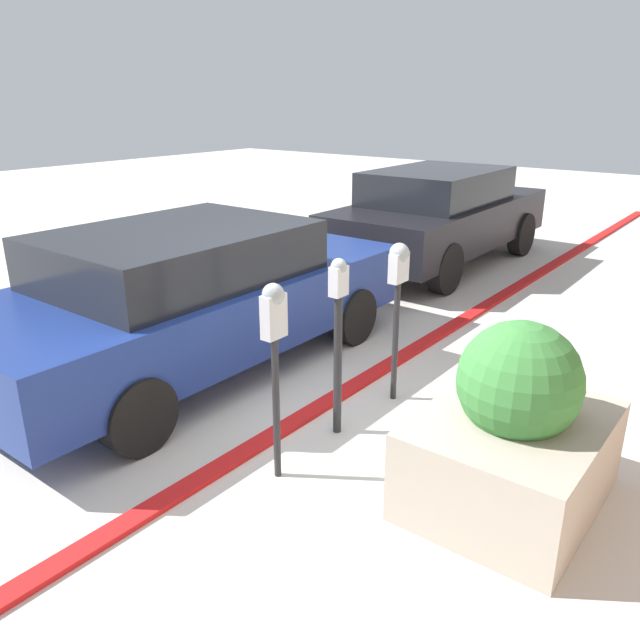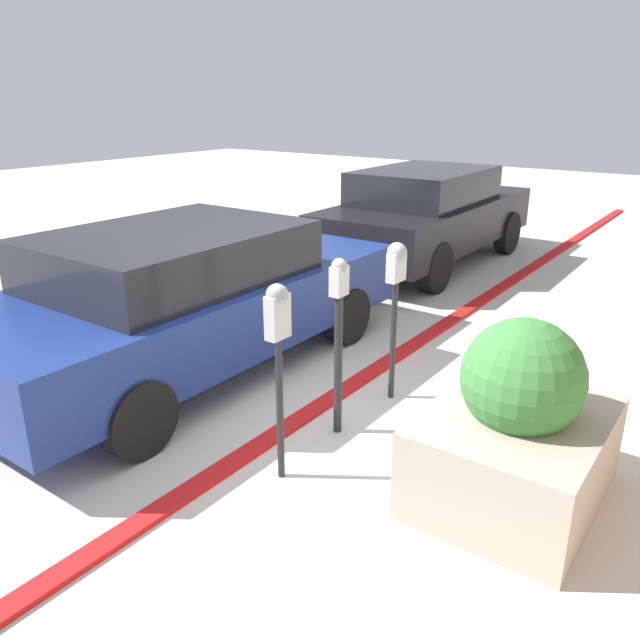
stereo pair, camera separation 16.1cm
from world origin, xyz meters
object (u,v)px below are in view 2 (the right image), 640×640
(parked_car_rear, at_px, (427,214))
(parking_meter_second, at_px, (339,323))
(planter_box, at_px, (516,430))
(parked_car_middle, at_px, (187,295))
(parking_meter_middle, at_px, (396,280))
(parking_meter_nearest, at_px, (278,335))

(parked_car_rear, bearing_deg, parking_meter_second, -161.13)
(planter_box, distance_m, parked_car_middle, 3.39)
(parking_meter_second, relative_size, parked_car_rear, 0.32)
(parking_meter_middle, height_order, planter_box, parking_meter_middle)
(parking_meter_middle, height_order, parked_car_middle, parking_meter_middle)
(parking_meter_nearest, distance_m, parked_car_rear, 6.33)
(parking_meter_nearest, height_order, parking_meter_second, parking_meter_second)
(parked_car_middle, bearing_deg, parking_meter_middle, -73.86)
(parked_car_middle, bearing_deg, parking_meter_second, -96.25)
(parked_car_middle, distance_m, parked_car_rear, 5.05)
(parking_meter_nearest, relative_size, parking_meter_second, 1.00)
(parking_meter_nearest, xyz_separation_m, parked_car_rear, (6.02, 1.91, -0.29))
(parking_meter_nearest, distance_m, parking_meter_middle, 1.55)
(parking_meter_nearest, distance_m, planter_box, 1.69)
(parking_meter_second, distance_m, parked_car_middle, 1.95)
(parking_meter_middle, xyz_separation_m, parked_car_middle, (-0.58, 1.98, -0.36))
(parked_car_rear, bearing_deg, parking_meter_middle, -157.47)
(parking_meter_second, height_order, parked_car_rear, parked_car_rear)
(parking_meter_nearest, height_order, parked_car_rear, parked_car_rear)
(planter_box, relative_size, parked_car_rear, 0.31)
(parking_meter_middle, bearing_deg, parked_car_rear, 23.34)
(planter_box, bearing_deg, parking_meter_middle, 59.47)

